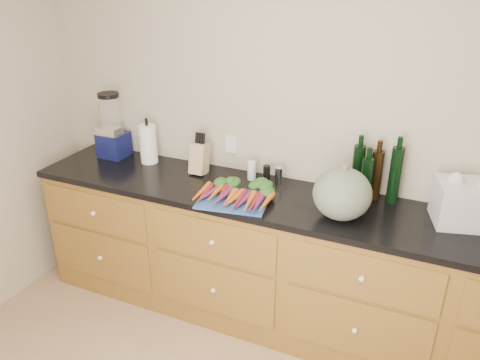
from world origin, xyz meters
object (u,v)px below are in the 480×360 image
at_px(squash, 342,194).
at_px(tomato_box, 335,190).
at_px(paper_towel, 148,144).
at_px(cutting_board, 234,200).
at_px(blender_appliance, 112,129).
at_px(knife_block, 199,158).
at_px(carrots, 236,193).

height_order(squash, tomato_box, squash).
bearing_deg(paper_towel, cutting_board, -21.36).
distance_m(squash, blender_appliance, 1.78).
xyz_separation_m(cutting_board, knife_block, (-0.39, 0.30, 0.10)).
relative_size(carrots, knife_block, 2.24).
relative_size(blender_appliance, paper_towel, 1.72).
xyz_separation_m(carrots, tomato_box, (0.54, 0.29, -0.00)).
distance_m(cutting_board, squash, 0.66).
height_order(cutting_board, tomato_box, tomato_box).
bearing_deg(blender_appliance, paper_towel, 0.49).
height_order(cutting_board, paper_towel, paper_towel).
height_order(paper_towel, tomato_box, paper_towel).
distance_m(cutting_board, blender_appliance, 1.19).
height_order(squash, knife_block, squash).
distance_m(knife_block, tomato_box, 0.94).
xyz_separation_m(carrots, knife_block, (-0.39, 0.26, 0.07)).
relative_size(paper_towel, knife_block, 1.33).
bearing_deg(squash, cutting_board, -174.01).
bearing_deg(paper_towel, knife_block, -2.69).
xyz_separation_m(blender_appliance, tomato_box, (1.67, 0.01, -0.18)).
bearing_deg(tomato_box, paper_towel, -179.58).
bearing_deg(paper_towel, tomato_box, 0.42).
relative_size(carrots, blender_appliance, 0.98).
distance_m(cutting_board, tomato_box, 0.64).
bearing_deg(squash, paper_towel, 170.13).
bearing_deg(blender_appliance, carrots, -14.00).
xyz_separation_m(knife_block, tomato_box, (0.94, 0.03, -0.07)).
distance_m(squash, knife_block, 1.06).
height_order(carrots, tomato_box, carrots).
bearing_deg(squash, blender_appliance, 171.91).
bearing_deg(paper_towel, blender_appliance, -179.51).
xyz_separation_m(carrots, blender_appliance, (-1.13, 0.28, 0.17)).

